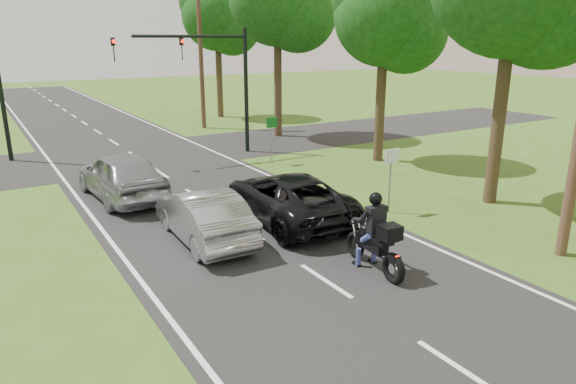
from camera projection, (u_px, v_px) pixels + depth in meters
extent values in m
plane|color=#395518|center=(325.00, 281.00, 12.05)|extent=(140.00, 140.00, 0.00)
cube|color=black|center=(177.00, 184.00, 20.21)|extent=(8.00, 100.00, 0.01)
cube|color=black|center=(134.00, 156.00, 25.10)|extent=(60.00, 7.00, 0.01)
torus|color=black|center=(355.00, 245.00, 13.26)|extent=(0.22, 0.71, 0.70)
torus|color=black|center=(393.00, 269.00, 11.88)|extent=(0.24, 0.78, 0.77)
cube|color=black|center=(371.00, 243.00, 12.57)|extent=(0.40, 1.04, 0.32)
sphere|color=black|center=(366.00, 232.00, 12.75)|extent=(0.36, 0.36, 0.36)
cube|color=black|center=(381.00, 240.00, 12.20)|extent=(0.42, 0.62, 0.11)
cube|color=#FF0C07|center=(397.00, 257.00, 11.69)|extent=(0.11, 0.04, 0.05)
cylinder|color=silver|center=(391.00, 263.00, 12.24)|extent=(0.18, 0.86, 0.10)
cylinder|color=black|center=(361.00, 222.00, 12.87)|extent=(0.66, 0.10, 0.04)
cube|color=black|center=(390.00, 232.00, 11.83)|extent=(0.51, 0.47, 0.34)
cube|color=black|center=(377.00, 220.00, 12.25)|extent=(0.45, 0.27, 0.64)
sphere|color=black|center=(376.00, 199.00, 12.17)|extent=(0.32, 0.32, 0.32)
cylinder|color=navy|center=(358.00, 257.00, 12.76)|extent=(0.14, 0.14, 0.48)
cylinder|color=navy|center=(374.00, 254.00, 12.96)|extent=(0.14, 0.14, 0.48)
imported|color=black|center=(288.00, 197.00, 15.95)|extent=(2.88, 5.56, 1.50)
imported|color=#A2A2A7|center=(204.00, 215.00, 14.33)|extent=(1.69, 4.46, 1.45)
imported|color=#919498|center=(121.00, 175.00, 18.08)|extent=(2.34, 5.14, 1.71)
cylinder|color=black|center=(246.00, 92.00, 25.24)|extent=(0.20, 0.20, 6.00)
cylinder|color=black|center=(192.00, 36.00, 23.14)|extent=(5.40, 0.14, 0.14)
imported|color=black|center=(182.00, 49.00, 23.04)|extent=(0.16, 0.36, 1.00)
imported|color=black|center=(114.00, 50.00, 21.53)|extent=(0.16, 0.36, 1.00)
sphere|color=#FF0C07|center=(183.00, 41.00, 22.80)|extent=(0.16, 0.16, 0.16)
sphere|color=#FF0C07|center=(114.00, 41.00, 21.29)|extent=(0.16, 0.16, 0.16)
cylinder|color=black|center=(1.00, 96.00, 23.25)|extent=(0.20, 0.20, 6.00)
cylinder|color=brown|center=(200.00, 47.00, 31.69)|extent=(0.28, 0.28, 10.00)
cylinder|color=slate|center=(390.00, 183.00, 16.59)|extent=(0.05, 0.05, 2.00)
cube|color=silver|center=(392.00, 156.00, 16.31)|extent=(0.55, 0.04, 0.45)
cylinder|color=slate|center=(272.00, 142.00, 23.21)|extent=(0.05, 0.05, 2.00)
cube|color=#0C591E|center=(272.00, 122.00, 22.93)|extent=(0.55, 0.04, 0.45)
cylinder|color=#332316|center=(500.00, 105.00, 17.02)|extent=(0.44, 0.44, 6.72)
sphere|color=#0F3810|center=(550.00, 1.00, 15.97)|extent=(4.20, 4.20, 4.20)
cylinder|color=#332316|center=(381.00, 97.00, 23.35)|extent=(0.44, 0.44, 5.88)
sphere|color=#0F3810|center=(385.00, 14.00, 22.33)|extent=(4.50, 4.50, 4.50)
sphere|color=#0F3810|center=(406.00, 32.00, 22.43)|extent=(3.60, 3.60, 3.60)
cylinder|color=#332316|center=(278.00, 75.00, 29.36)|extent=(0.44, 0.44, 7.00)
sphere|color=#0F3810|center=(298.00, 13.00, 28.26)|extent=(4.32, 4.32, 4.32)
cylinder|color=#332316|center=(219.00, 72.00, 36.97)|extent=(0.44, 0.44, 6.44)
sphere|color=#0F3810|center=(217.00, 15.00, 35.86)|extent=(4.95, 4.95, 4.95)
sphere|color=#0F3810|center=(232.00, 27.00, 35.97)|extent=(3.96, 3.96, 3.96)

